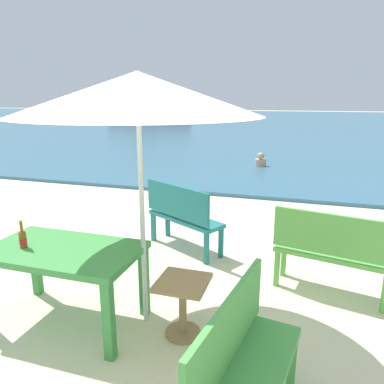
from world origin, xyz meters
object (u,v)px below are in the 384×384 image
(boat_cargo_ship, at_px, (148,109))
(boat_barge, at_px, (123,110))
(bench_green_right, at_px, (332,249))
(beer_bottle_amber, at_px, (23,238))
(patio_umbrella, at_px, (138,94))
(bench_teal_center, at_px, (182,213))
(bench_green_left, at_px, (242,362))
(side_table_wood, at_px, (183,299))
(picnic_table_green, at_px, (64,259))
(swimmer_person, at_px, (261,161))

(boat_cargo_ship, bearing_deg, boat_barge, 126.22)
(bench_green_right, relative_size, boat_barge, 0.35)
(beer_bottle_amber, distance_m, patio_umbrella, 1.67)
(bench_teal_center, xyz_separation_m, bench_green_left, (1.28, -2.63, 0.00))
(side_table_wood, distance_m, bench_teal_center, 1.90)
(patio_umbrella, xyz_separation_m, boat_barge, (-21.41, 40.30, -1.58))
(picnic_table_green, distance_m, side_table_wood, 1.15)
(bench_teal_center, bearing_deg, side_table_wood, -70.95)
(bench_teal_center, bearing_deg, bench_green_right, -19.45)
(bench_green_right, bearing_deg, picnic_table_green, -152.60)
(boat_cargo_ship, bearing_deg, bench_teal_center, -65.21)
(swimmer_person, bearing_deg, beer_bottle_amber, -97.96)
(boat_barge, height_order, boat_cargo_ship, boat_cargo_ship)
(swimmer_person, bearing_deg, boat_cargo_ship, 122.19)
(beer_bottle_amber, distance_m, boat_cargo_ship, 30.34)
(swimmer_person, bearing_deg, bench_green_right, -77.55)
(side_table_wood, xyz_separation_m, bench_teal_center, (-0.62, 1.78, 0.19))
(swimmer_person, bearing_deg, picnic_table_green, -95.70)
(patio_umbrella, bearing_deg, bench_teal_center, 96.79)
(beer_bottle_amber, height_order, bench_green_left, beer_bottle_amber)
(bench_green_left, relative_size, swimmer_person, 3.03)
(boat_barge, bearing_deg, patio_umbrella, -62.02)
(bench_green_left, bearing_deg, swimmer_person, 95.93)
(boat_barge, bearing_deg, swimmer_person, -56.21)
(bench_green_right, xyz_separation_m, boat_cargo_ship, (-13.99, 26.84, 0.50))
(picnic_table_green, bearing_deg, side_table_wood, 6.98)
(picnic_table_green, height_order, bench_green_left, bench_green_left)
(beer_bottle_amber, relative_size, swimmer_person, 0.65)
(bench_green_right, height_order, boat_barge, boat_barge)
(bench_teal_center, bearing_deg, bench_green_left, -63.99)
(bench_teal_center, relative_size, bench_green_left, 0.99)
(swimmer_person, bearing_deg, bench_teal_center, -93.03)
(bench_teal_center, bearing_deg, patio_umbrella, -83.21)
(bench_teal_center, distance_m, boat_barge, 44.07)
(bench_green_left, distance_m, swimmer_person, 9.10)
(boat_cargo_ship, bearing_deg, bench_green_left, -65.10)
(picnic_table_green, bearing_deg, swimmer_person, 84.30)
(picnic_table_green, distance_m, patio_umbrella, 1.64)
(bench_green_right, bearing_deg, bench_green_left, -107.80)
(side_table_wood, height_order, boat_barge, boat_barge)
(beer_bottle_amber, relative_size, bench_teal_center, 0.22)
(beer_bottle_amber, height_order, bench_green_right, beer_bottle_amber)
(bench_green_left, height_order, boat_cargo_ship, boat_cargo_ship)
(bench_green_right, height_order, swimmer_person, bench_green_right)
(patio_umbrella, bearing_deg, bench_green_left, -41.30)
(beer_bottle_amber, bearing_deg, side_table_wood, 9.05)
(bench_green_left, xyz_separation_m, swimmer_person, (-0.94, 9.05, -0.30))
(side_table_wood, relative_size, bench_green_right, 0.43)
(picnic_table_green, distance_m, boat_cargo_ship, 30.39)
(side_table_wood, xyz_separation_m, boat_cargo_ship, (-12.70, 27.95, 0.69))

